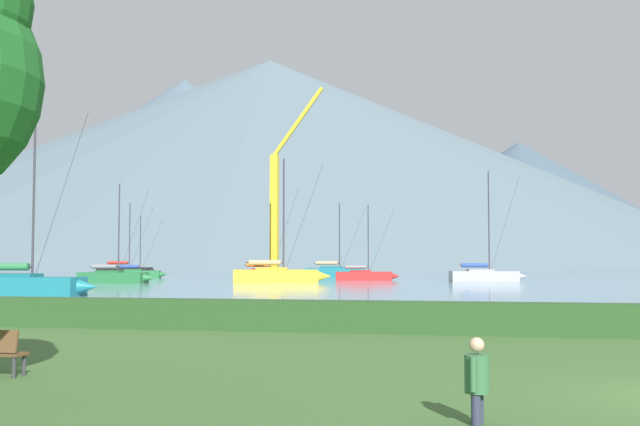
{
  "coord_description": "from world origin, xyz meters",
  "views": [
    {
      "loc": [
        -3.65,
        -14.65,
        2.4
      ],
      "look_at": [
        -16.08,
        46.37,
        5.89
      ],
      "focal_mm": 44.78,
      "sensor_mm": 36.0,
      "label": 1
    }
  ],
  "objects": [
    {
      "name": "harbor_water",
      "position": [
        0.0,
        137.0,
        0.0
      ],
      "size": [
        320.0,
        246.0,
        0.0
      ],
      "primitive_type": "cube",
      "color": "slate",
      "rests_on": "ground_plane"
    },
    {
      "name": "hedge_line",
      "position": [
        0.0,
        11.0,
        0.5
      ],
      "size": [
        80.0,
        1.2,
        1.0
      ],
      "primitive_type": "cube",
      "color": "#284C23",
      "rests_on": "ground_plane"
    },
    {
      "name": "sailboat_slip_1",
      "position": [
        -43.5,
        73.01,
        0.53
      ],
      "size": [
        6.6,
        3.35,
        7.34
      ],
      "rotation": [
        0.0,
        0.0,
        0.27
      ],
      "color": "#236B38",
      "rests_on": "harbor_water"
    },
    {
      "name": "sailboat_slip_2",
      "position": [
        -21.49,
        82.57,
        0.68
      ],
      "size": [
        8.37,
        3.1,
        9.14
      ],
      "rotation": [
        0.0,
        0.0,
        0.09
      ],
      "color": "#19707A",
      "rests_on": "harbor_water"
    },
    {
      "name": "sailboat_slip_3",
      "position": [
        -15.82,
        68.55,
        0.56
      ],
      "size": [
        6.89,
        3.06,
        7.96
      ],
      "rotation": [
        0.0,
        0.0,
        0.19
      ],
      "color": "red",
      "rests_on": "harbor_water"
    },
    {
      "name": "sailboat_slip_6",
      "position": [
        -50.69,
        85.34,
        0.68
      ],
      "size": [
        8.29,
        3.15,
        9.81
      ],
      "rotation": [
        0.0,
        0.0,
        0.11
      ],
      "color": "black",
      "rests_on": "harbor_water"
    },
    {
      "name": "sailboat_slip_7",
      "position": [
        -3.43,
        67.47,
        0.66
      ],
      "size": [
        7.91,
        3.67,
        11.16
      ],
      "rotation": [
        0.0,
        0.0,
        0.21
      ],
      "color": "#9E9EA3",
      "rests_on": "harbor_water"
    },
    {
      "name": "sailboat_slip_8",
      "position": [
        -22.8,
        59.2,
        0.77
      ],
      "size": [
        9.41,
        4.31,
        11.89
      ],
      "rotation": [
        0.0,
        0.0,
        0.21
      ],
      "color": "gold",
      "rests_on": "harbor_water"
    },
    {
      "name": "sailboat_slip_9",
      "position": [
        -38.0,
        55.83,
        0.62
      ],
      "size": [
        7.41,
        2.34,
        9.45
      ],
      "rotation": [
        0.0,
        0.0,
        0.03
      ],
      "color": "#236B38",
      "rests_on": "harbor_water"
    },
    {
      "name": "sailboat_slip_10",
      "position": [
        -31.96,
        30.96,
        0.74
      ],
      "size": [
        8.8,
        3.11,
        12.2
      ],
      "rotation": [
        0.0,
        0.0,
        0.07
      ],
      "color": "#19707A",
      "rests_on": "harbor_water"
    },
    {
      "name": "sailboat_slip_11",
      "position": [
        -27.51,
        72.36,
        0.63
      ],
      "size": [
        7.63,
        3.74,
        10.61
      ],
      "rotation": [
        0.0,
        0.0,
        0.25
      ],
      "color": "red",
      "rests_on": "harbor_water"
    },
    {
      "name": "person_seated_viewer",
      "position": [
        -3.75,
        -2.82,
        0.69
      ],
      "size": [
        0.36,
        0.56,
        1.25
      ],
      "rotation": [
        0.0,
        0.0,
        -0.23
      ],
      "color": "#2D3347",
      "rests_on": "ground_plane"
    },
    {
      "name": "dock_crane",
      "position": [
        -24.46,
        65.01,
        6.07
      ],
      "size": [
        6.19,
        2.0,
        19.99
      ],
      "color": "#333338",
      "rests_on": "ground_plane"
    },
    {
      "name": "distant_hill_west_ridge",
      "position": [
        -113.24,
        340.14,
        34.83
      ],
      "size": [
        218.61,
        218.61,
        69.65
      ],
      "primitive_type": "cone",
      "color": "slate",
      "rests_on": "ground_plane"
    },
    {
      "name": "distant_hill_central_peak",
      "position": [
        -84.92,
        285.23,
        40.06
      ],
      "size": [
        345.24,
        345.24,
        80.12
      ],
      "primitive_type": "cone",
      "color": "slate",
      "rests_on": "ground_plane"
    },
    {
      "name": "distant_hill_east_ridge",
      "position": [
        -132.7,
        317.54,
        40.84
      ],
      "size": [
        234.23,
        234.23,
        81.68
      ],
      "primitive_type": "cone",
      "color": "#4C6070",
      "rests_on": "ground_plane"
    },
    {
      "name": "distant_hill_far_shoulder",
      "position": [
        16.08,
        419.06,
        31.89
      ],
      "size": [
        206.41,
        206.41,
        63.78
      ],
      "primitive_type": "cone",
      "color": "#425666",
      "rests_on": "ground_plane"
    }
  ]
}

